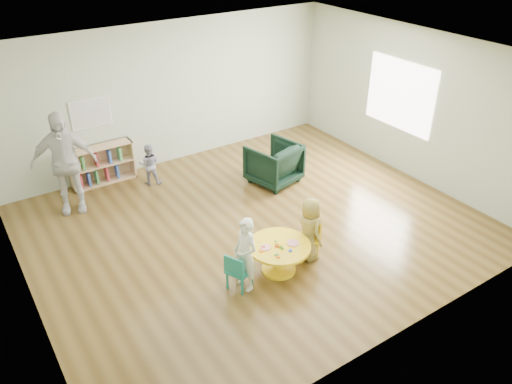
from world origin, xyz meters
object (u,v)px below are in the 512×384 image
Objects in this scene: adult_caretaker at (64,163)px; child_left at (246,254)px; kid_chair_left at (238,270)px; toddler at (149,164)px; activity_table at (279,253)px; child_right at (309,229)px; kid_chair_right at (309,237)px; bookshelf at (101,164)px; armchair at (274,163)px.

child_left is at bearing -49.25° from adult_caretaker.
adult_caretaker reaches higher than kid_chair_left.
kid_chair_left is 3.48m from toddler.
activity_table is 0.89× the size of child_right.
kid_chair_left is at bearing 95.79° from child_right.
kid_chair_left is at bearing 103.67° from kid_chair_right.
child_left reaches higher than bookshelf.
child_right is 1.25× the size of toddler.
armchair reaches higher than bookshelf.
toddler is at bearing 171.73° from child_left.
toddler reaches higher than kid_chair_right.
bookshelf is 1.19× the size of child_right.
kid_chair_right is (1.28, 0.06, 0.02)m from kid_chair_left.
armchair is 1.07× the size of toddler.
child_right is (0.55, 0.02, 0.19)m from activity_table.
activity_table is 1.46× the size of kid_chair_right.
kid_chair_left is at bearing 32.33° from armchair.
bookshelf is 0.94m from toddler.
armchair is 2.40m from child_right.
armchair is at bearing 111.26° from kid_chair_left.
activity_table is 3.50m from toddler.
kid_chair_left is 0.52× the size of child_left.
child_left is 3.50m from toddler.
activity_table is 0.59m from kid_chair_right.
activity_table is at bearing 96.30° from child_right.
child_left is at bearing 97.18° from child_right.
kid_chair_right is at bearing 5.14° from activity_table.
adult_caretaker reaches higher than activity_table.
child_left is 0.61× the size of adult_caretaker.
kid_chair_right reaches higher than activity_table.
kid_chair_right is 2.35m from armchair.
toddler is (0.07, 3.50, -0.15)m from child_left.
kid_chair_left is 3.65m from adult_caretaker.
bookshelf is (-1.25, 4.03, 0.05)m from activity_table.
bookshelf is 4.41m from child_right.
bookshelf is at bearing -177.78° from child_left.
toddler is 1.59m from adult_caretaker.
kid_chair_right is 0.52× the size of bookshelf.
adult_caretaker is (-0.77, -0.69, 0.54)m from bookshelf.
toddler is at bearing 21.82° from child_right.
armchair is at bearing -33.51° from bookshelf.
armchair reaches higher than activity_table.
child_right is (-0.92, -2.21, 0.11)m from armchair.
kid_chair_left is 0.93× the size of kid_chair_right.
toddler is at bearing 152.33° from kid_chair_left.
child_left is 1.09× the size of child_right.
adult_caretaker reaches higher than child_right.
activity_table is at bearing -72.78° from bookshelf.
bookshelf is at bearing 107.22° from activity_table.
adult_caretaker is at bearing -137.87° from bookshelf.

